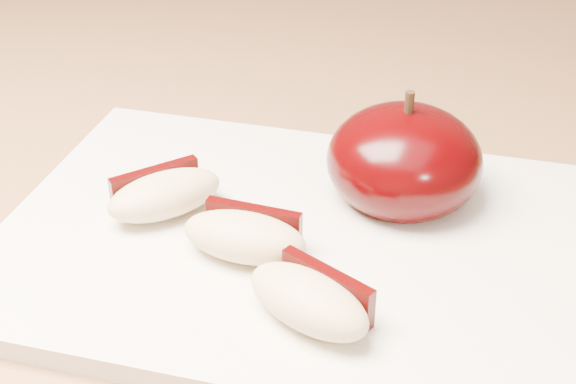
# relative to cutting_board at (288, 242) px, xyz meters

# --- Properties ---
(back_cabinet) EXTENTS (2.40, 0.62, 0.94)m
(back_cabinet) POSITION_rel_cutting_board_xyz_m (0.00, 0.84, -0.44)
(back_cabinet) COLOR silver
(back_cabinet) RESTS_ON ground
(cutting_board) EXTENTS (0.30, 0.22, 0.01)m
(cutting_board) POSITION_rel_cutting_board_xyz_m (0.00, 0.00, 0.00)
(cutting_board) COLOR silver
(cutting_board) RESTS_ON island_counter
(apple_half) EXTENTS (0.10, 0.10, 0.07)m
(apple_half) POSITION_rel_cutting_board_xyz_m (0.05, 0.05, 0.03)
(apple_half) COLOR black
(apple_half) RESTS_ON cutting_board
(apple_wedge_a) EXTENTS (0.07, 0.06, 0.02)m
(apple_wedge_a) POSITION_rel_cutting_board_xyz_m (-0.07, 0.00, 0.02)
(apple_wedge_a) COLOR #D9BC8A
(apple_wedge_a) RESTS_ON cutting_board
(apple_wedge_b) EXTENTS (0.06, 0.04, 0.02)m
(apple_wedge_b) POSITION_rel_cutting_board_xyz_m (-0.02, -0.02, 0.02)
(apple_wedge_b) COLOR #D9BC8A
(apple_wedge_b) RESTS_ON cutting_board
(apple_wedge_c) EXTENTS (0.07, 0.06, 0.02)m
(apple_wedge_c) POSITION_rel_cutting_board_xyz_m (0.02, -0.06, 0.02)
(apple_wedge_c) COLOR #D9BC8A
(apple_wedge_c) RESTS_ON cutting_board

